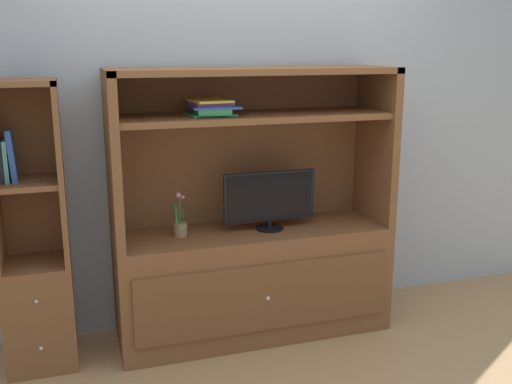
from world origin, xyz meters
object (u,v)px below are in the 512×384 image
object	(u,v)px
magazine_stack	(211,107)
upright_book_row	(7,159)
media_console	(253,253)
potted_plant	(180,227)
tv_monitor	(270,199)
bookshelf_tall	(36,271)

from	to	relation	value
magazine_stack	upright_book_row	world-z (taller)	magazine_stack
media_console	potted_plant	distance (m)	0.50
media_console	magazine_stack	world-z (taller)	media_console
upright_book_row	potted_plant	bearing A→B (deg)	0.96
tv_monitor	potted_plant	bearing A→B (deg)	175.97
magazine_stack	upright_book_row	distance (m)	1.13
magazine_stack	upright_book_row	size ratio (longest dim) A/B	1.22
media_console	potted_plant	world-z (taller)	media_console
potted_plant	bookshelf_tall	bearing A→B (deg)	-179.55
tv_monitor	magazine_stack	xyz separation A→B (m)	(-0.35, 0.02, 0.56)
magazine_stack	bookshelf_tall	bearing A→B (deg)	179.35
media_console	upright_book_row	bearing A→B (deg)	-179.73
upright_book_row	tv_monitor	bearing A→B (deg)	-0.92
potted_plant	tv_monitor	bearing A→B (deg)	-4.03
potted_plant	upright_book_row	world-z (taller)	upright_book_row
media_console	bookshelf_tall	xyz separation A→B (m)	(-1.27, 0.00, 0.03)
potted_plant	bookshelf_tall	distance (m)	0.84
bookshelf_tall	media_console	bearing A→B (deg)	-0.11
media_console	magazine_stack	xyz separation A→B (m)	(-0.26, -0.01, 0.91)
potted_plant	magazine_stack	xyz separation A→B (m)	(0.19, -0.02, 0.70)
media_console	magazine_stack	size ratio (longest dim) A/B	5.01
tv_monitor	upright_book_row	world-z (taller)	upright_book_row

